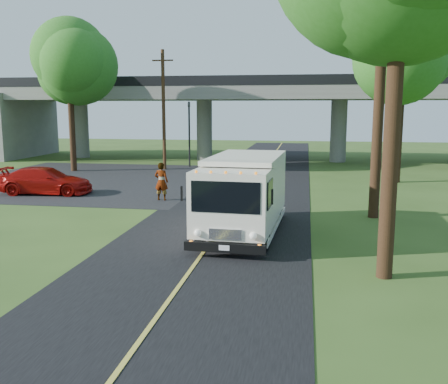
% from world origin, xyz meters
% --- Properties ---
extents(ground, '(120.00, 120.00, 0.00)m').
position_xyz_m(ground, '(0.00, 0.00, 0.00)').
color(ground, '#334E1C').
rests_on(ground, ground).
extents(road, '(7.00, 90.00, 0.02)m').
position_xyz_m(road, '(0.00, 10.00, 0.01)').
color(road, black).
rests_on(road, ground).
extents(parking_lot, '(16.00, 18.00, 0.01)m').
position_xyz_m(parking_lot, '(-11.00, 18.00, 0.01)').
color(parking_lot, black).
rests_on(parking_lot, ground).
extents(lane_line, '(0.12, 90.00, 0.01)m').
position_xyz_m(lane_line, '(0.00, 10.00, 0.03)').
color(lane_line, gold).
rests_on(lane_line, road).
extents(overpass, '(54.00, 10.00, 7.30)m').
position_xyz_m(overpass, '(0.00, 32.00, 4.56)').
color(overpass, slate).
rests_on(overpass, ground).
extents(traffic_signal, '(0.18, 0.22, 5.20)m').
position_xyz_m(traffic_signal, '(-6.00, 26.00, 3.20)').
color(traffic_signal, black).
rests_on(traffic_signal, ground).
extents(utility_pole, '(1.60, 0.26, 9.00)m').
position_xyz_m(utility_pole, '(-7.50, 24.00, 4.59)').
color(utility_pole, '#472D19').
rests_on(utility_pole, ground).
extents(tree_right_far, '(5.77, 5.67, 10.99)m').
position_xyz_m(tree_right_far, '(9.21, 19.84, 8.30)').
color(tree_right_far, '#382314').
rests_on(tree_right_far, ground).
extents(tree_left_lot, '(5.60, 5.50, 10.50)m').
position_xyz_m(tree_left_lot, '(-13.79, 21.84, 7.90)').
color(tree_left_lot, '#382314').
rests_on(tree_left_lot, ground).
extents(tree_left_far, '(5.26, 5.16, 9.89)m').
position_xyz_m(tree_left_far, '(-16.79, 27.84, 7.45)').
color(tree_left_far, '#382314').
rests_on(tree_left_far, ground).
extents(step_van, '(2.89, 7.07, 2.92)m').
position_xyz_m(step_van, '(0.98, 5.24, 1.59)').
color(step_van, silver).
rests_on(step_van, ground).
extents(red_sedan, '(5.25, 2.52, 1.48)m').
position_xyz_m(red_sedan, '(-10.91, 12.24, 0.74)').
color(red_sedan, '#9C0D09').
rests_on(red_sedan, ground).
extents(pedestrian, '(0.76, 0.53, 1.97)m').
position_xyz_m(pedestrian, '(-4.03, 11.38, 0.98)').
color(pedestrian, gray).
rests_on(pedestrian, ground).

